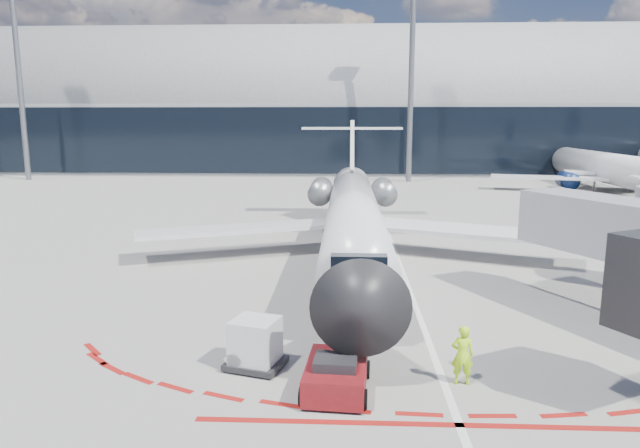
{
  "coord_description": "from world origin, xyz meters",
  "views": [
    {
      "loc": [
        -3.04,
        -25.39,
        7.91
      ],
      "look_at": [
        -4.35,
        3.67,
        2.55
      ],
      "focal_mm": 32.0,
      "sensor_mm": 36.0,
      "label": 1
    }
  ],
  "objects_px": {
    "ramp_worker": "(462,355)",
    "uld_container": "(255,344)",
    "regional_jet": "(354,214)",
    "pushback_tug": "(336,375)"
  },
  "relations": [
    {
      "from": "regional_jet",
      "to": "ramp_worker",
      "type": "xyz_separation_m",
      "value": [
        3.09,
        -15.72,
        -1.69
      ]
    },
    {
      "from": "pushback_tug",
      "to": "ramp_worker",
      "type": "xyz_separation_m",
      "value": [
        3.78,
        0.64,
        0.42
      ]
    },
    {
      "from": "regional_jet",
      "to": "ramp_worker",
      "type": "distance_m",
      "value": 16.11
    },
    {
      "from": "ramp_worker",
      "to": "uld_container",
      "type": "xyz_separation_m",
      "value": [
        -6.41,
        0.85,
        -0.12
      ]
    },
    {
      "from": "pushback_tug",
      "to": "regional_jet",
      "type": "bearing_deg",
      "value": 91.92
    },
    {
      "from": "regional_jet",
      "to": "uld_container",
      "type": "height_order",
      "value": "regional_jet"
    },
    {
      "from": "ramp_worker",
      "to": "uld_container",
      "type": "relative_size",
      "value": 0.89
    },
    {
      "from": "regional_jet",
      "to": "ramp_worker",
      "type": "height_order",
      "value": "regional_jet"
    },
    {
      "from": "ramp_worker",
      "to": "regional_jet",
      "type": "bearing_deg",
      "value": -77.86
    },
    {
      "from": "regional_jet",
      "to": "pushback_tug",
      "type": "xyz_separation_m",
      "value": [
        -0.69,
        -16.35,
        -2.1
      ]
    }
  ]
}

